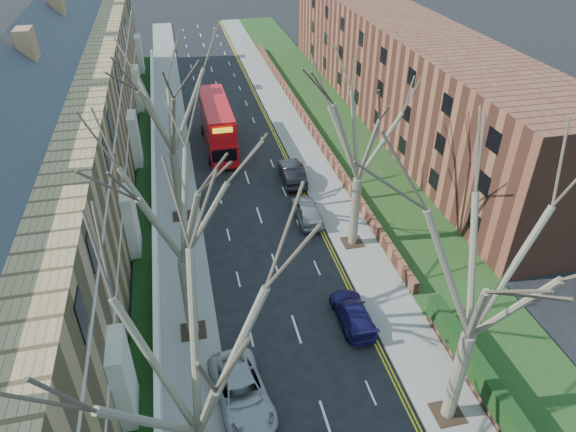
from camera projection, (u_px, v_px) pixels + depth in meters
pavement_left at (173, 153)px, 47.44m from camera, size 3.00×102.00×0.12m
pavement_right at (298, 140)px, 49.65m from camera, size 3.00×102.00×0.12m
terrace_left at (58, 144)px, 36.50m from camera, size 9.70×78.00×13.60m
flats_right at (399, 69)px, 52.28m from camera, size 13.97×54.00×10.00m
front_wall_left at (154, 193)px, 40.32m from camera, size 0.30×78.00×1.00m
grass_verge_right at (343, 135)px, 50.43m from camera, size 6.00×102.00×0.06m
tree_left_mid at (185, 349)px, 15.43m from camera, size 10.50×10.50×14.71m
tree_left_far at (173, 192)px, 23.73m from camera, size 10.15×10.15×14.22m
tree_left_dist at (166, 95)px, 33.30m from camera, size 10.50×10.50×14.71m
tree_right_mid at (491, 257)px, 19.16m from camera, size 10.50×10.50×14.71m
tree_right_far at (363, 120)px, 30.70m from camera, size 10.15×10.15×14.22m
double_decker_bus at (218, 126)px, 47.37m from camera, size 2.75×10.39×4.35m
car_left_far at (242, 392)px, 24.66m from camera, size 3.06×5.48×1.45m
car_right_near at (353, 313)px, 29.25m from camera, size 1.78×4.39×1.27m
car_right_mid at (307, 211)px, 37.97m from camera, size 1.86×4.47×1.51m
car_right_far at (292, 172)px, 42.77m from camera, size 1.87×4.94×1.61m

